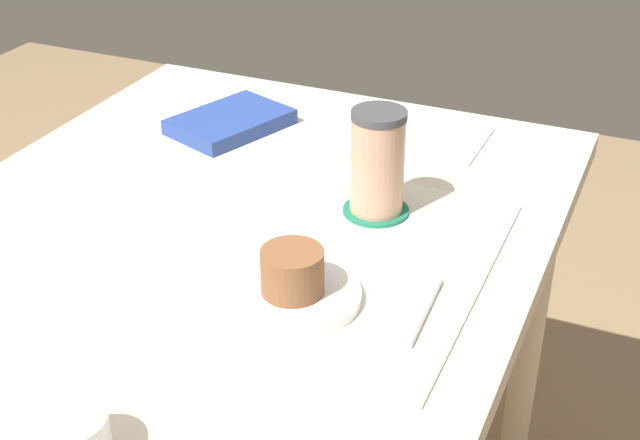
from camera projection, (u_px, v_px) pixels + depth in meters
The scene contains 10 objects.
dining_table at pixel (197, 310), 1.13m from camera, with size 1.16×0.80×0.70m.
placemat at pixel (350, 261), 1.08m from camera, with size 0.43×0.32×0.00m, color silver.
pastry_plate at pixel (293, 295), 1.00m from camera, with size 0.16×0.16×0.01m, color white.
pastry at pixel (292, 271), 0.99m from camera, with size 0.07×0.07×0.05m, color brown.
coffee_coaster at pixel (376, 210), 1.18m from camera, with size 0.09×0.09×0.01m, color #196B4C.
coffee_mug at pixel (378, 161), 1.15m from camera, with size 0.10×0.07×0.14m.
teaspoon at pixel (425, 310), 0.98m from camera, with size 0.01×0.01×0.13m, color silver.
paper_napkin at pixel (435, 138), 1.39m from camera, with size 0.15×0.15×0.00m, color white.
sugar_bowl at pixel (71, 439), 0.78m from camera, with size 0.07×0.07×0.05m, color white.
small_book at pixel (230, 122), 1.42m from camera, with size 0.18×0.12×0.02m, color navy.
Camera 1 is at (-0.78, -0.51, 1.29)m, focal length 50.00 mm.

